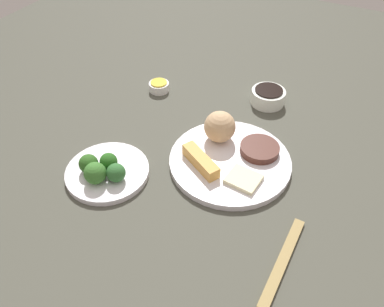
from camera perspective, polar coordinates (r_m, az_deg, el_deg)
The scene contains 16 objects.
tabletop at distance 0.91m, azimuth 4.13°, elevation -1.44°, with size 2.20×2.20×0.02m, color #47483E.
main_plate at distance 0.89m, azimuth 5.82°, elevation -1.12°, with size 0.29×0.29×0.02m, color white.
rice_scoop at distance 0.91m, azimuth 4.24°, elevation 4.09°, with size 0.08×0.08×0.08m, color tan.
spring_roll at distance 0.86m, azimuth 1.32°, elevation -1.13°, with size 0.11×0.03×0.03m, color gold.
crab_rangoon_wonton at distance 0.84m, azimuth 7.83°, elevation -3.88°, with size 0.06×0.07×0.01m, color beige.
stir_fry_heap at distance 0.91m, azimuth 10.24°, elevation 0.68°, with size 0.09×0.09×0.02m, color #4B271E.
broccoli_plate at distance 0.89m, azimuth -12.71°, elevation -2.76°, with size 0.19×0.19×0.01m, color white.
broccoli_floret_0 at distance 0.87m, azimuth -12.56°, elevation -1.21°, with size 0.04×0.04×0.04m, color #245B1C.
broccoli_floret_1 at distance 0.84m, azimuth -14.51°, elevation -2.90°, with size 0.05×0.05×0.05m, color #39732C.
broccoli_floret_2 at distance 0.84m, azimuth -11.48°, elevation -2.88°, with size 0.04×0.04×0.04m, color #306730.
broccoli_floret_3 at distance 0.87m, azimuth -15.45°, elevation -1.51°, with size 0.04×0.04×0.04m, color #2C5B1F.
soy_sauce_bowl at distance 1.09m, azimuth 11.46°, elevation 8.43°, with size 0.09×0.09×0.04m, color white.
soy_sauce_bowl_liquid at distance 1.08m, azimuth 11.63°, elevation 9.40°, with size 0.08×0.08×0.00m, color black.
sauce_ramekin_hot_mustard at distance 1.13m, azimuth -5.03°, elevation 10.07°, with size 0.06×0.06×0.03m, color white.
sauce_ramekin_hot_mustard_liquid at distance 1.12m, azimuth -5.07°, elevation 10.70°, with size 0.05×0.05×0.00m, color yellow.
chopsticks_pair at distance 0.75m, azimuth 13.59°, elevation -15.65°, with size 0.21×0.02×0.01m, color #9C834B.
Camera 1 is at (-0.60, -0.23, 0.65)m, focal length 35.09 mm.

